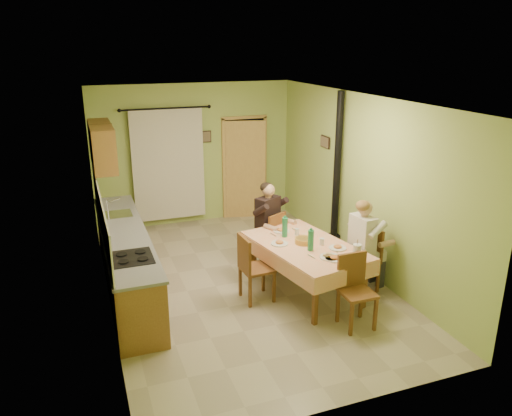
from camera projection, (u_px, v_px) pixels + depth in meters
name	position (u px, v px, depth m)	size (l,w,h in m)	color
floor	(243.00, 282.00, 7.76)	(4.00, 6.00, 0.01)	tan
room_shell	(242.00, 168.00, 7.18)	(4.04, 6.04, 2.82)	#ADC866
kitchen_run	(126.00, 259.00, 7.41)	(0.64, 3.64, 1.56)	brown
upper_cabinets	(102.00, 146.00, 8.06)	(0.35, 1.40, 0.70)	brown
curtain	(168.00, 164.00, 9.76)	(1.70, 0.07, 2.22)	black
doorway	(245.00, 168.00, 10.37)	(0.96, 0.25, 2.15)	black
dining_table	(305.00, 268.00, 7.34)	(1.47, 2.07, 0.76)	#F1A77B
tableware	(312.00, 243.00, 7.12)	(0.96, 1.51, 0.33)	white
chair_far	(269.00, 249.00, 8.24)	(0.52, 0.52, 0.94)	brown
chair_near	(356.00, 306.00, 6.48)	(0.41, 0.41, 0.97)	brown
chair_right	(362.00, 272.00, 7.43)	(0.45, 0.45, 0.97)	brown
chair_left	(256.00, 281.00, 7.15)	(0.45, 0.45, 0.99)	brown
man_far	(269.00, 215.00, 8.06)	(0.65, 0.61, 1.39)	black
man_right	(364.00, 235.00, 7.24)	(0.50, 0.61, 1.39)	beige
stove_flue	(336.00, 196.00, 8.59)	(0.24, 0.24, 2.80)	black
picture_back	(206.00, 137.00, 9.93)	(0.19, 0.03, 0.23)	black
picture_right	(325.00, 142.00, 8.89)	(0.03, 0.31, 0.21)	brown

